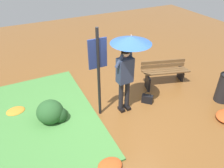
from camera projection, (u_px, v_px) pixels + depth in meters
The scene contains 8 objects.
ground_plane at pixel (121, 115), 5.59m from camera, with size 18.00×18.00×0.00m, color brown.
person_with_umbrella at pixel (128, 55), 5.01m from camera, with size 0.96×0.96×2.04m.
info_sign_post at pixel (98, 64), 4.88m from camera, with size 0.44×0.07×2.30m.
handbag at pixel (147, 99), 5.98m from camera, with size 0.31×0.31×0.37m.
park_bench at pixel (165, 72), 6.66m from camera, with size 1.44×0.77×0.75m.
shrub_cluster at pixel (52, 112), 5.27m from camera, with size 0.71×0.65×0.58m.
leaf_pile_by_bench at pixel (16, 111), 5.65m from camera, with size 0.47×0.38×0.10m.
leaf_pile_far_path at pixel (110, 166), 4.26m from camera, with size 0.50×0.40×0.11m.
Camera 1 is at (-2.09, -3.69, 3.74)m, focal length 34.66 mm.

